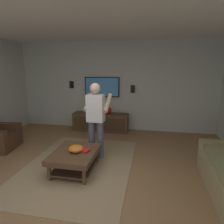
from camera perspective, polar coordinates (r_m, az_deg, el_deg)
ground_plane at (r=3.60m, az=-9.45°, el=-20.71°), size 8.01×8.01×0.00m
wall_back_tv at (r=6.30m, az=0.89°, el=7.32°), size 0.10×6.28×2.72m
ceiling_slab at (r=3.10m, az=-11.59°, el=27.32°), size 6.87×6.28×0.10m
area_rug at (r=4.29m, az=-9.28°, el=-14.66°), size 2.93×2.09×0.01m
coffee_table at (r=4.00m, az=-10.44°, el=-12.27°), size 1.00×0.80×0.40m
media_console at (r=6.27m, az=-3.24°, el=-2.84°), size 0.45×1.70×0.55m
tv at (r=6.30m, az=-2.82°, el=7.07°), size 0.05×1.09×0.61m
person_standing at (r=4.32m, az=-4.56°, el=-1.16°), size 0.55×0.55×1.64m
bowl at (r=3.92m, az=-10.14°, el=-10.16°), size 0.27×0.27×0.12m
remote_white at (r=3.99m, az=-10.89°, el=-10.52°), size 0.14×0.13×0.02m
book at (r=3.92m, az=-8.08°, el=-10.73°), size 0.21×0.25×0.04m
vase_round at (r=6.11m, az=-1.16°, el=0.48°), size 0.22×0.22×0.22m
wall_speaker_left at (r=6.16m, az=5.90°, el=6.51°), size 0.06×0.12×0.22m
wall_speaker_right at (r=6.62m, az=-11.35°, el=7.59°), size 0.06×0.12×0.22m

